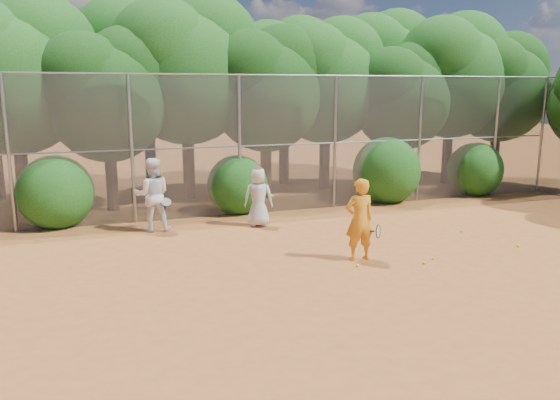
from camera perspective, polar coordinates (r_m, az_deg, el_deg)
name	(u,v)px	position (r m, az deg, el deg)	size (l,w,h in m)	color
ground	(369,275)	(11.05, 9.31, -7.73)	(80.00, 80.00, 0.00)	#A45825
fence_back	(269,143)	(15.99, -1.18, 5.94)	(20.05, 0.09, 4.03)	gray
tree_1	(15,69)	(17.76, -25.98, 12.19)	(4.64, 4.03, 6.35)	black
tree_2	(108,90)	(16.96, -17.54, 10.93)	(3.99, 3.47, 5.47)	black
tree_3	(187,64)	(18.25, -9.69, 13.85)	(4.89, 4.26, 6.70)	black
tree_4	(267,84)	(18.24, -1.39, 12.01)	(4.19, 3.64, 5.73)	black
tree_5	(327,76)	(19.90, 4.92, 12.77)	(4.51, 3.92, 6.17)	black
tree_6	(402,93)	(20.18, 12.68, 10.87)	(3.86, 3.36, 5.29)	black
tree_7	(453,71)	(22.10, 17.60, 12.76)	(4.77, 4.14, 6.53)	black
tree_8	(500,83)	(23.10, 22.04, 11.24)	(4.25, 3.70, 5.82)	black
tree_10	(148,59)	(20.30, -13.67, 14.11)	(5.15, 4.48, 7.06)	black
tree_11	(285,74)	(21.01, 0.54, 13.06)	(4.64, 4.03, 6.35)	black
tree_12	(383,66)	(23.47, 10.72, 13.56)	(5.02, 4.37, 6.88)	black
bush_0	(55,189)	(15.67, -22.43, 1.06)	(2.00, 2.00, 2.00)	#174F13
bush_1	(238,182)	(16.18, -4.46, 1.86)	(1.80, 1.80, 1.80)	#174F13
bush_2	(386,168)	(18.07, 11.06, 3.34)	(2.20, 2.20, 2.20)	#174F13
bush_3	(475,167)	(20.07, 19.72, 3.25)	(1.90, 1.90, 1.90)	#174F13
player_yellow	(359,220)	(11.71, 8.30, -2.05)	(0.81, 0.54, 1.78)	orange
player_teen	(258,197)	(14.49, -2.27, 0.32)	(0.90, 0.73, 1.60)	silver
player_white	(152,195)	(14.36, -13.19, 0.53)	(1.00, 0.83, 1.89)	white
ball_0	(424,263)	(11.91, 14.82, -6.36)	(0.07, 0.07, 0.07)	#C7DA27
ball_1	(462,231)	(14.74, 18.44, -3.11)	(0.07, 0.07, 0.07)	#C7DA27
ball_2	(433,258)	(12.25, 15.68, -5.90)	(0.07, 0.07, 0.07)	#C7DA27
ball_3	(518,246)	(13.87, 23.61, -4.41)	(0.07, 0.07, 0.07)	#C7DA27
ball_4	(357,265)	(11.46, 8.07, -6.78)	(0.07, 0.07, 0.07)	#C7DA27
ball_5	(421,209)	(17.12, 14.49, -0.89)	(0.07, 0.07, 0.07)	#C7DA27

